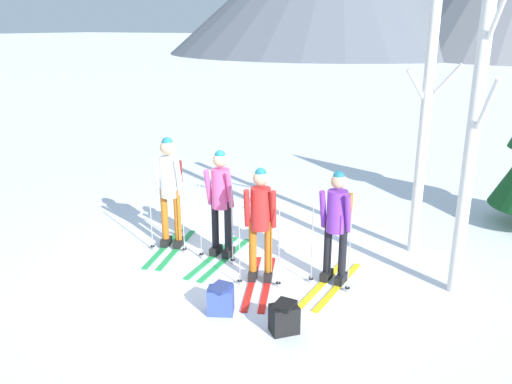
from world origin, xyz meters
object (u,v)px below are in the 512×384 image
Objects in this scene: skier_in_purple at (337,222)px; skier_in_white at (170,186)px; skier_in_pink at (221,200)px; birch_tree_tall at (475,117)px; birch_tree_slender at (425,124)px; backpack_on_snow_beside at (284,318)px; skier_in_red at (260,221)px; backpack_on_snow_front at (221,299)px.

skier_in_white is at bearing -179.10° from skier_in_purple.
skier_in_pink is at bearing 2.66° from skier_in_white.
birch_tree_tall is 1.40m from birch_tree_slender.
skier_in_white is 4.54m from birch_tree_tall.
backpack_on_snow_beside is at bearing -28.38° from skier_in_white.
skier_in_red reaches higher than skier_in_purple.
skier_in_white is at bearing 141.52° from backpack_on_snow_front.
backpack_on_snow_front is at bearing -123.94° from skier_in_purple.
birch_tree_slender is at bearing 25.21° from skier_in_white.
birch_tree_tall reaches higher than skier_in_pink.
skier_in_white is at bearing 151.62° from backpack_on_snow_beside.
backpack_on_snow_beside is (2.67, -1.44, -0.86)m from skier_in_white.
birch_tree_slender is 3.72m from backpack_on_snow_beside.
skier_in_red is 0.35× the size of birch_tree_tall.
birch_tree_tall is at bearing 8.37° from skier_in_pink.
skier_in_purple is 2.12m from birch_tree_slender.
backpack_on_snow_front is (-2.52, -1.96, -2.20)m from birch_tree_tall.
birch_tree_slender is 10.27× the size of backpack_on_snow_beside.
skier_in_red is 4.24× the size of backpack_on_snow_front.
skier_in_pink reaches higher than skier_in_red.
birch_tree_slender is (2.61, 1.62, 1.13)m from skier_in_pink.
backpack_on_snow_beside is at bearing -1.62° from backpack_on_snow_front.
backpack_on_snow_beside is (-1.64, -1.98, -2.20)m from birch_tree_tall.
skier_in_purple is at bearing -162.07° from birch_tree_tall.
skier_in_purple is (0.94, 0.44, 0.01)m from skier_in_red.
birch_tree_tall is at bearing 17.93° from skier_in_purple.
skier_in_white reaches higher than skier_in_purple.
skier_in_purple is (1.85, 0.00, -0.02)m from skier_in_pink.
skier_in_red is 1.01× the size of skier_in_purple.
skier_in_red is at bearing -26.00° from skier_in_pink.
skier_in_purple is 4.19× the size of backpack_on_snow_front.
skier_in_white is 0.39× the size of birch_tree_tall.
skier_in_white is 4.60× the size of backpack_on_snow_beside.
birch_tree_slender is at bearing 50.42° from skier_in_red.
birch_tree_tall is 1.15× the size of birch_tree_slender.
skier_in_pink is 2.42m from backpack_on_snow_beside.
birch_tree_tall is at bearing 20.75° from skier_in_red.
skier_in_purple is 2.19m from birch_tree_tall.
birch_tree_slender is (0.76, 1.62, 1.15)m from skier_in_purple.
birch_tree_slender reaches higher than backpack_on_snow_front.
skier_in_purple is at bearing -115.11° from birch_tree_slender.
skier_in_purple is 0.35× the size of birch_tree_tall.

